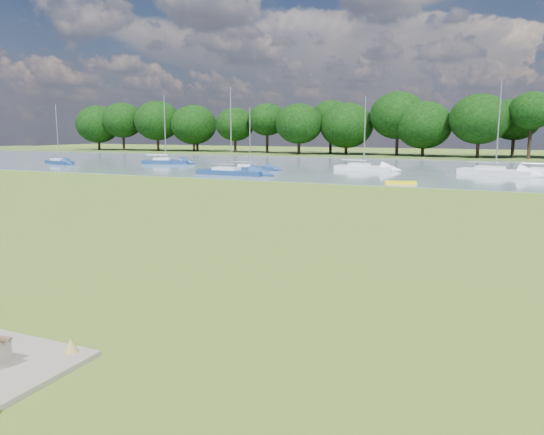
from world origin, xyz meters
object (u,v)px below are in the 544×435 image
at_px(sailboat_0, 231,170).
at_px(kayak, 401,183).
at_px(sailboat_4, 363,166).
at_px(sailboat_2, 495,170).
at_px(sailboat_8, 250,167).
at_px(sailboat_1, 165,160).
at_px(sailboat_6, 59,161).

bearing_deg(sailboat_0, kayak, -6.51).
distance_m(sailboat_0, sailboat_4, 15.36).
xyz_separation_m(sailboat_2, sailboat_4, (-13.45, 0.55, -0.05)).
xyz_separation_m(sailboat_4, sailboat_8, (-11.25, -5.51, -0.06)).
bearing_deg(sailboat_4, sailboat_2, 1.77).
bearing_deg(sailboat_8, sailboat_0, -102.93).
distance_m(kayak, sailboat_1, 35.31).
xyz_separation_m(sailboat_4, sailboat_6, (-38.80, -5.72, -0.03)).
relative_size(sailboat_0, sailboat_1, 0.97).
height_order(sailboat_2, sailboat_6, sailboat_2).
xyz_separation_m(kayak, sailboat_2, (6.87, 12.77, 0.38)).
bearing_deg(sailboat_6, sailboat_8, 19.96).
bearing_deg(sailboat_6, sailboat_2, 25.18).
bearing_deg(kayak, sailboat_6, 155.29).
height_order(sailboat_0, sailboat_8, sailboat_0).
height_order(sailboat_0, sailboat_4, sailboat_0).
height_order(kayak, sailboat_2, sailboat_2).
height_order(sailboat_1, sailboat_8, sailboat_1).
bearing_deg(sailboat_4, sailboat_0, -129.28).
height_order(kayak, sailboat_0, sailboat_0).
height_order(kayak, sailboat_8, sailboat_8).
height_order(sailboat_1, sailboat_4, sailboat_1).
bearing_deg(sailboat_8, sailboat_2, -8.61).
bearing_deg(sailboat_1, sailboat_8, -40.32).
relative_size(sailboat_2, sailboat_6, 1.19).
xyz_separation_m(sailboat_0, sailboat_1, (-15.60, 11.09, 0.07)).
relative_size(sailboat_0, sailboat_6, 1.11).
bearing_deg(sailboat_0, sailboat_1, 145.32).
xyz_separation_m(sailboat_1, sailboat_8, (14.90, -5.45, -0.10)).
bearing_deg(sailboat_6, kayak, 10.02).
height_order(sailboat_0, sailboat_1, sailboat_1).
distance_m(kayak, sailboat_2, 14.51).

